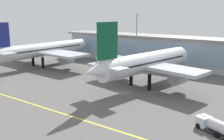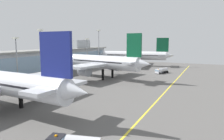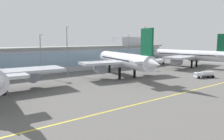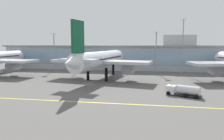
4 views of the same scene
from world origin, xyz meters
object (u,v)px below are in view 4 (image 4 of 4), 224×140
object	(u,v)px
apron_light_mast_west	(54,45)
apron_light_mast_centre	(77,41)
airliner_near_right	(100,60)
apron_light_mast_far_east	(156,45)
baggage_tug_near	(182,90)
apron_light_mast_east	(183,38)

from	to	relation	value
apron_light_mast_west	apron_light_mast_centre	world-z (taller)	apron_light_mast_centre
apron_light_mast_west	airliner_near_right	bearing A→B (deg)	-38.11
apron_light_mast_centre	apron_light_mast_far_east	bearing A→B (deg)	0.28
baggage_tug_near	apron_light_mast_east	size ratio (longest dim) A/B	0.37
baggage_tug_near	apron_light_mast_centre	size ratio (longest dim) A/B	0.41
apron_light_mast_centre	apron_light_mast_far_east	world-z (taller)	apron_light_mast_centre
baggage_tug_near	airliner_near_right	bearing A→B (deg)	-13.77
apron_light_mast_west	apron_light_mast_centre	distance (m)	12.56
airliner_near_right	apron_light_mast_far_east	xyz separation A→B (m)	(21.49, 22.21, 5.34)
baggage_tug_near	apron_light_mast_centre	world-z (taller)	apron_light_mast_centre
apron_light_mast_east	apron_light_mast_centre	bearing A→B (deg)	178.32
airliner_near_right	apron_light_mast_far_east	size ratio (longest dim) A/B	2.55
airliner_near_right	apron_light_mast_far_east	world-z (taller)	airliner_near_right
apron_light_mast_east	baggage_tug_near	bearing A→B (deg)	-97.81
airliner_near_right	baggage_tug_near	size ratio (longest dim) A/B	5.30
airliner_near_right	apron_light_mast_west	world-z (taller)	airliner_near_right
baggage_tug_near	apron_light_mast_west	size ratio (longest dim) A/B	0.48
airliner_near_right	baggage_tug_near	xyz separation A→B (m)	(27.26, -21.79, -6.11)
baggage_tug_near	apron_light_mast_west	bearing A→B (deg)	-13.50
baggage_tug_near	apron_light_mast_west	distance (m)	72.57
baggage_tug_near	apron_light_mast_far_east	xyz separation A→B (m)	(-5.77, 44.00, 11.45)
apron_light_mast_east	apron_light_mast_far_east	size ratio (longest dim) A/B	1.29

